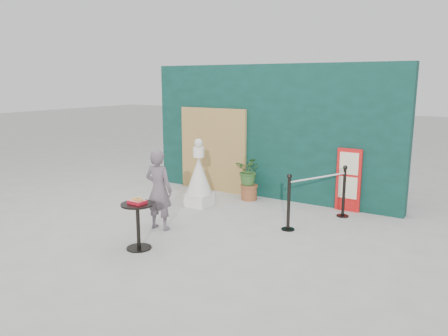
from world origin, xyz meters
The scene contains 10 objects.
ground centered at (0.00, 0.00, 0.00)m, with size 60.00×60.00×0.00m, color #ADAAA5.
back_wall centered at (0.00, 3.15, 1.50)m, with size 6.00×0.30×3.00m, color #0A3026.
bamboo_fence centered at (-1.40, 2.94, 1.00)m, with size 1.80×0.08×2.00m, color tan.
woman centered at (-0.66, 0.05, 0.73)m, with size 0.53×0.35×1.46m, color #61535B.
menu_board centered at (1.90, 2.95, 0.65)m, with size 0.50×0.07×1.30m.
statue centered at (-0.90, 1.64, 0.59)m, with size 0.57×0.57×1.45m.
cafe_table centered at (-0.32, -0.86, 0.50)m, with size 0.52×0.52×0.75m.
food_basket centered at (-0.32, -0.86, 0.79)m, with size 0.26×0.19×0.11m.
planter centered at (-0.23, 2.63, 0.58)m, with size 0.58×0.51×0.99m.
stanchion_barrier centered at (1.64, 1.88, 0.49)m, with size 0.84×1.54×1.03m.
Camera 1 is at (4.33, -5.74, 2.65)m, focal length 35.00 mm.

